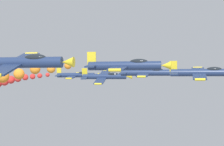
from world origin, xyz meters
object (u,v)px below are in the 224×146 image
airplane_lead (203,72)px  airplane_right_inner (126,66)px  airplane_right_outer (20,62)px  airplane_left_outer (105,76)px  airplane_left_inner (147,73)px  airplane_trailing (76,75)px

airplane_lead → airplane_right_inner: bearing=-40.2°
airplane_right_outer → airplane_left_outer: bearing=179.6°
airplane_lead → airplane_left_inner: airplane_left_inner is taller
airplane_right_outer → airplane_trailing: size_ratio=1.00×
airplane_lead → airplane_right_outer: (22.53, -18.85, 0.61)m
airplane_left_inner → airplane_trailing: (-21.54, -18.80, -0.07)m
airplane_lead → airplane_right_outer: size_ratio=1.00×
airplane_lead → airplane_left_inner: size_ratio=1.00×
airplane_trailing → airplane_right_outer: bearing=9.5°
airplane_lead → airplane_right_outer: 29.39m
airplane_left_inner → airplane_right_inner: 21.48m
airplane_left_outer → airplane_right_outer: bearing=-0.4°
airplane_left_outer → airplane_right_outer: 42.42m
airplane_left_inner → airplane_lead: bearing=42.5°
airplane_lead → airplane_trailing: bearing=-138.4°
airplane_lead → airplane_trailing: (-31.40, -27.84, 0.13)m
airplane_lead → airplane_right_inner: airplane_right_inner is taller
airplane_lead → airplane_trailing: airplane_trailing is taller
airplane_lead → airplane_right_inner: (11.60, -9.80, 0.64)m
airplane_left_outer → airplane_trailing: airplane_trailing is taller
airplane_left_inner → airplane_left_outer: (-10.02, -9.52, -0.54)m
airplane_left_inner → airplane_right_outer: 33.84m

